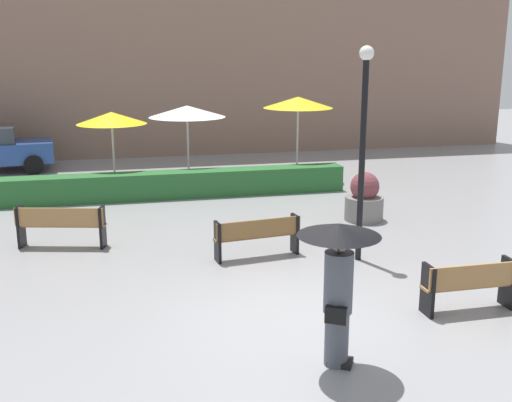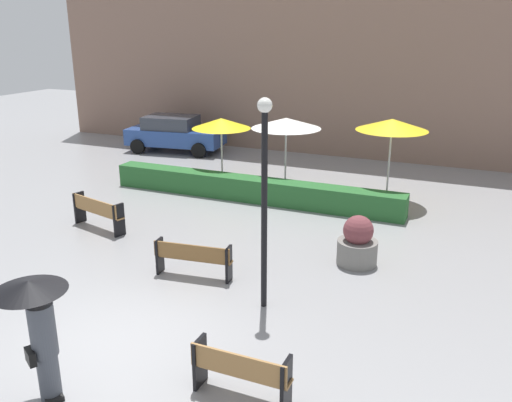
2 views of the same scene
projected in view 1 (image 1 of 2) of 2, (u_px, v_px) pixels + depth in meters
The scene contains 12 objects.
ground_plane at pixel (294, 315), 9.66m from camera, with size 60.00×60.00×0.00m, color gray.
bench_near_right at pixel (470, 283), 9.67m from camera, with size 1.55×0.38×0.83m.
bench_mid_center at pixel (258, 234), 12.20m from camera, with size 1.80×0.54×0.82m.
bench_far_left at pixel (61, 223), 12.82m from camera, with size 1.88×0.78×0.89m.
pedestrian_with_umbrella at pixel (338, 271), 7.77m from camera, with size 1.07×1.07×1.99m.
planter_pot at pixel (364, 200), 14.93m from camera, with size 0.95×0.95×1.20m.
lamp_post at pixel (363, 134), 11.60m from camera, with size 0.28×0.28×4.17m.
patio_umbrella_yellow at pixel (112, 118), 17.74m from camera, with size 2.04×2.04×2.34m.
patio_umbrella_white at pixel (187, 111), 18.53m from camera, with size 2.35×2.35×2.45m.
patio_umbrella_yellow_far at pixel (298, 102), 19.13m from camera, with size 2.20×2.20×2.67m.
hedge_strip at pixel (177, 184), 17.29m from camera, with size 9.78×0.70×0.74m, color #28602D.
building_facade at pixel (179, 32), 23.63m from camera, with size 28.00×1.20×9.54m, color #846656.
Camera 1 is at (-2.60, -8.57, 4.09)m, focal length 42.66 mm.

